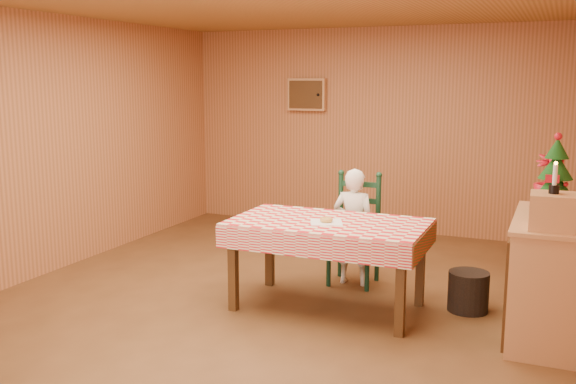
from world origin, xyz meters
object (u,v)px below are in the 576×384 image
(storage_bin, at_px, (468,291))
(ladder_chair, at_px, (355,231))
(dining_table, at_px, (328,230))
(christmas_tree, at_px, (555,176))
(shelf_unit, at_px, (547,277))
(seated_child, at_px, (354,227))
(crate, at_px, (552,211))

(storage_bin, bearing_deg, ladder_chair, 161.23)
(dining_table, relative_size, ladder_chair, 1.53)
(christmas_tree, xyz_separation_m, storage_bin, (-0.62, 0.05, -1.04))
(ladder_chair, relative_size, shelf_unit, 0.87)
(dining_table, relative_size, storage_bin, 4.84)
(storage_bin, bearing_deg, dining_table, -160.33)
(dining_table, bearing_deg, seated_child, 90.00)
(seated_child, bearing_deg, dining_table, 90.00)
(shelf_unit, distance_m, crate, 0.71)
(ladder_chair, bearing_deg, storage_bin, -18.77)
(ladder_chair, relative_size, seated_child, 0.96)
(dining_table, relative_size, shelf_unit, 1.34)
(ladder_chair, distance_m, storage_bin, 1.24)
(dining_table, relative_size, christmas_tree, 2.67)
(ladder_chair, distance_m, christmas_tree, 1.93)
(dining_table, distance_m, shelf_unit, 1.75)
(dining_table, height_order, shelf_unit, shelf_unit)
(crate, bearing_deg, storage_bin, 131.25)
(dining_table, distance_m, christmas_tree, 1.86)
(shelf_unit, distance_m, storage_bin, 0.74)
(christmas_tree, distance_m, storage_bin, 1.21)
(dining_table, relative_size, crate, 5.52)
(dining_table, bearing_deg, ladder_chair, 90.00)
(ladder_chair, bearing_deg, seated_child, -90.00)
(seated_child, relative_size, shelf_unit, 0.91)
(shelf_unit, bearing_deg, seated_child, 160.05)
(ladder_chair, relative_size, crate, 3.60)
(seated_child, bearing_deg, storage_bin, 163.86)
(dining_table, height_order, christmas_tree, christmas_tree)
(seated_child, height_order, shelf_unit, seated_child)
(ladder_chair, xyz_separation_m, crate, (1.75, -1.09, 0.55))
(christmas_tree, bearing_deg, crate, -90.00)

